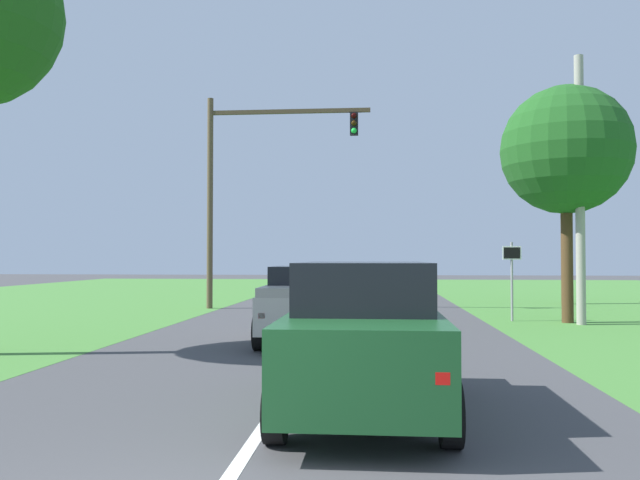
# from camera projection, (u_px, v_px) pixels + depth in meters

# --- Properties ---
(ground_plane) EXTENTS (120.00, 120.00, 0.00)m
(ground_plane) POSITION_uv_depth(u_px,v_px,m) (319.00, 343.00, 15.47)
(ground_plane) COLOR #424244
(red_suv_near) EXTENTS (2.14, 4.74, 1.99)m
(red_suv_near) POSITION_uv_depth(u_px,v_px,m) (365.00, 334.00, 8.57)
(red_suv_near) COLOR #194C23
(red_suv_near) RESTS_ON ground_plane
(pickup_truck_lead) EXTENTS (2.43, 5.04, 1.84)m
(pickup_truck_lead) POSITION_uv_depth(u_px,v_px,m) (311.00, 303.00, 15.63)
(pickup_truck_lead) COLOR #B7B2A8
(pickup_truck_lead) RESTS_ON ground_plane
(traffic_light) EXTENTS (6.61, 0.40, 8.53)m
(traffic_light) POSITION_uv_depth(u_px,v_px,m) (248.00, 172.00, 25.97)
(traffic_light) COLOR brown
(traffic_light) RESTS_ON ground_plane
(keep_moving_sign) EXTENTS (0.60, 0.09, 2.55)m
(keep_moving_sign) POSITION_uv_depth(u_px,v_px,m) (512.00, 271.00, 20.80)
(keep_moving_sign) COLOR gray
(keep_moving_sign) RESTS_ON ground_plane
(oak_tree_right) EXTENTS (4.09, 4.09, 8.47)m
(oak_tree_right) POSITION_uv_depth(u_px,v_px,m) (564.00, 160.00, 28.56)
(oak_tree_right) COLOR #4C351E
(oak_tree_right) RESTS_ON ground_plane
(utility_pole_right) EXTENTS (0.28, 0.28, 8.30)m
(utility_pole_right) POSITION_uv_depth(u_px,v_px,m) (580.00, 189.00, 19.75)
(utility_pole_right) COLOR #9E998E
(utility_pole_right) RESTS_ON ground_plane
(extra_tree_1) EXTENTS (4.07, 4.07, 7.50)m
(extra_tree_1) POSITION_uv_depth(u_px,v_px,m) (566.00, 151.00, 20.39)
(extra_tree_1) COLOR #4C351E
(extra_tree_1) RESTS_ON ground_plane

